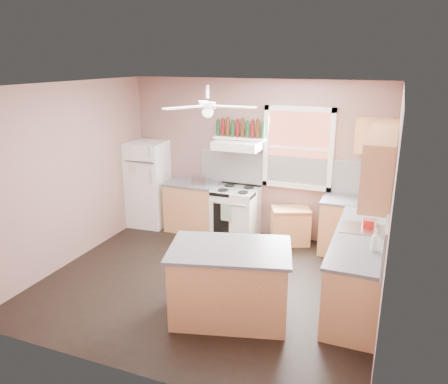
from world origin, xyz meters
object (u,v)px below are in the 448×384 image
at_px(toaster, 201,180).
at_px(cart, 290,226).
at_px(refrigerator, 148,184).
at_px(stove, 236,213).
at_px(island, 230,284).

bearing_deg(toaster, cart, 6.51).
xyz_separation_m(refrigerator, stove, (1.72, 0.04, -0.36)).
bearing_deg(stove, toaster, -168.47).
xyz_separation_m(toaster, island, (1.41, -2.28, -0.56)).
bearing_deg(island, toaster, 106.64).
xyz_separation_m(refrigerator, toaster, (1.11, -0.07, 0.20)).
relative_size(refrigerator, island, 1.18).
relative_size(refrigerator, stove, 1.83).
relative_size(stove, island, 0.64).
bearing_deg(stove, refrigerator, -176.92).
distance_m(refrigerator, toaster, 1.13).
relative_size(toaster, stove, 0.33).
bearing_deg(stove, island, -69.81).
xyz_separation_m(toaster, stove, (0.61, 0.11, -0.56)).
height_order(cart, island, island).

